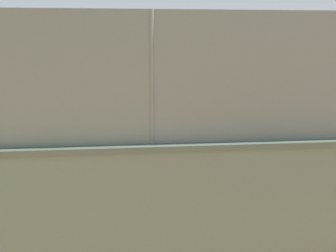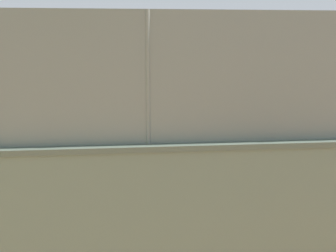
% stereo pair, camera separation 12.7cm
% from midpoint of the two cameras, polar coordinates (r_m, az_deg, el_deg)
% --- Properties ---
extents(ground_plane, '(260.00, 260.00, 0.00)m').
position_cam_midpoint_polar(ground_plane, '(20.12, -2.42, 0.35)').
color(ground_plane, tan).
extents(player_near_wall_returning, '(0.87, 1.08, 1.70)m').
position_cam_midpoint_polar(player_near_wall_returning, '(9.80, -11.14, -3.81)').
color(player_near_wall_returning, navy).
rests_on(player_near_wall_returning, ground_plane).
extents(player_baseline_waiting, '(0.80, 1.29, 1.72)m').
position_cam_midpoint_polar(player_baseline_waiting, '(18.72, -1.85, 2.81)').
color(player_baseline_waiting, '#591919').
rests_on(player_baseline_waiting, ground_plane).
extents(sports_ball, '(0.23, 0.23, 0.23)m').
position_cam_midpoint_polar(sports_ball, '(8.50, -17.36, -12.55)').
color(sports_ball, white).
rests_on(sports_ball, ground_plane).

